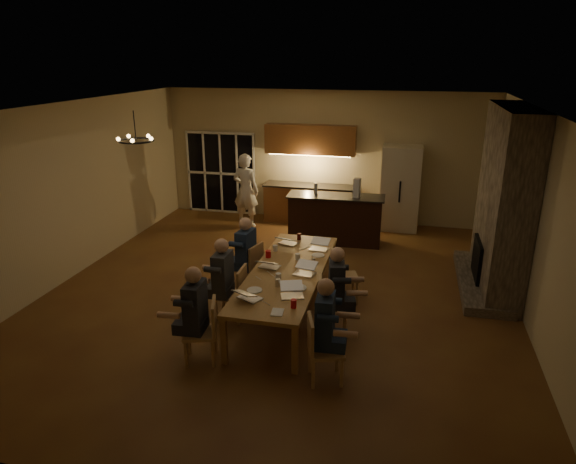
# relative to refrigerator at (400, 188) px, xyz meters

# --- Properties ---
(floor) EXTENTS (9.00, 9.00, 0.00)m
(floor) POSITION_rel_refrigerator_xyz_m (-1.90, -4.15, -1.00)
(floor) COLOR brown
(floor) RESTS_ON ground
(back_wall) EXTENTS (8.00, 0.04, 3.20)m
(back_wall) POSITION_rel_refrigerator_xyz_m (-1.90, 0.37, 0.60)
(back_wall) COLOR tan
(back_wall) RESTS_ON ground
(left_wall) EXTENTS (0.04, 9.00, 3.20)m
(left_wall) POSITION_rel_refrigerator_xyz_m (-5.92, -4.15, 0.60)
(left_wall) COLOR tan
(left_wall) RESTS_ON ground
(right_wall) EXTENTS (0.04, 9.00, 3.20)m
(right_wall) POSITION_rel_refrigerator_xyz_m (2.12, -4.15, 0.60)
(right_wall) COLOR tan
(right_wall) RESTS_ON ground
(ceiling) EXTENTS (8.00, 9.00, 0.04)m
(ceiling) POSITION_rel_refrigerator_xyz_m (-1.90, -4.15, 2.22)
(ceiling) COLOR white
(ceiling) RESTS_ON back_wall
(french_doors) EXTENTS (1.86, 0.08, 2.10)m
(french_doors) POSITION_rel_refrigerator_xyz_m (-4.60, 0.32, 0.05)
(french_doors) COLOR black
(french_doors) RESTS_ON ground
(fireplace) EXTENTS (0.58, 2.50, 3.20)m
(fireplace) POSITION_rel_refrigerator_xyz_m (1.80, -2.95, 0.60)
(fireplace) COLOR #74675B
(fireplace) RESTS_ON ground
(kitchenette) EXTENTS (2.24, 0.68, 2.40)m
(kitchenette) POSITION_rel_refrigerator_xyz_m (-2.20, 0.05, 0.20)
(kitchenette) COLOR brown
(kitchenette) RESTS_ON ground
(refrigerator) EXTENTS (0.90, 0.68, 2.00)m
(refrigerator) POSITION_rel_refrigerator_xyz_m (0.00, 0.00, 0.00)
(refrigerator) COLOR beige
(refrigerator) RESTS_ON ground
(dining_table) EXTENTS (1.10, 3.36, 0.75)m
(dining_table) POSITION_rel_refrigerator_xyz_m (-1.59, -4.78, -0.62)
(dining_table) COLOR #A57442
(dining_table) RESTS_ON ground
(bar_island) EXTENTS (2.13, 0.76, 1.08)m
(bar_island) POSITION_rel_refrigerator_xyz_m (-1.34, -1.31, -0.46)
(bar_island) COLOR black
(bar_island) RESTS_ON ground
(chair_left_near) EXTENTS (0.55, 0.55, 0.89)m
(chair_left_near) POSITION_rel_refrigerator_xyz_m (-2.42, -6.40, -0.55)
(chair_left_near) COLOR tan
(chair_left_near) RESTS_ON ground
(chair_left_mid) EXTENTS (0.45, 0.45, 0.89)m
(chair_left_mid) POSITION_rel_refrigerator_xyz_m (-2.42, -5.21, -0.55)
(chair_left_mid) COLOR tan
(chair_left_mid) RESTS_ON ground
(chair_left_far) EXTENTS (0.54, 0.54, 0.89)m
(chair_left_far) POSITION_rel_refrigerator_xyz_m (-2.49, -4.14, -0.55)
(chair_left_far) COLOR tan
(chair_left_far) RESTS_ON ground
(chair_right_near) EXTENTS (0.55, 0.55, 0.89)m
(chair_right_near) POSITION_rel_refrigerator_xyz_m (-0.69, -6.45, -0.55)
(chair_right_near) COLOR tan
(chair_right_near) RESTS_ON ground
(chair_right_mid) EXTENTS (0.50, 0.50, 0.89)m
(chair_right_mid) POSITION_rel_refrigerator_xyz_m (-0.77, -5.31, -0.55)
(chair_right_mid) COLOR tan
(chair_right_mid) RESTS_ON ground
(chair_right_far) EXTENTS (0.55, 0.55, 0.89)m
(chair_right_far) POSITION_rel_refrigerator_xyz_m (-0.75, -4.12, -0.55)
(chair_right_far) COLOR tan
(chair_right_far) RESTS_ON ground
(person_left_near) EXTENTS (0.64, 0.64, 1.38)m
(person_left_near) POSITION_rel_refrigerator_xyz_m (-2.48, -6.39, -0.31)
(person_left_near) COLOR #202229
(person_left_near) RESTS_ON ground
(person_right_near) EXTENTS (0.63, 0.63, 1.38)m
(person_right_near) POSITION_rel_refrigerator_xyz_m (-0.73, -6.36, -0.31)
(person_right_near) COLOR #1E2F4B
(person_right_near) RESTS_ON ground
(person_left_mid) EXTENTS (0.60, 0.60, 1.38)m
(person_left_mid) POSITION_rel_refrigerator_xyz_m (-2.50, -5.28, -0.31)
(person_left_mid) COLOR #35393F
(person_left_mid) RESTS_ON ground
(person_right_mid) EXTENTS (0.70, 0.70, 1.38)m
(person_right_mid) POSITION_rel_refrigerator_xyz_m (-0.75, -5.24, -0.31)
(person_right_mid) COLOR #202229
(person_right_mid) RESTS_ON ground
(person_left_far) EXTENTS (0.67, 0.67, 1.38)m
(person_left_far) POSITION_rel_refrigerator_xyz_m (-2.47, -4.20, -0.31)
(person_left_far) COLOR #1E2F4B
(person_left_far) RESTS_ON ground
(standing_person) EXTENTS (0.71, 0.53, 1.79)m
(standing_person) POSITION_rel_refrigerator_xyz_m (-3.62, -0.66, -0.11)
(standing_person) COLOR silver
(standing_person) RESTS_ON ground
(chandelier) EXTENTS (0.54, 0.54, 0.03)m
(chandelier) POSITION_rel_refrigerator_xyz_m (-3.91, -5.00, 1.75)
(chandelier) COLOR black
(chandelier) RESTS_ON ceiling
(laptop_a) EXTENTS (0.41, 0.39, 0.23)m
(laptop_a) POSITION_rel_refrigerator_xyz_m (-1.87, -5.88, -0.14)
(laptop_a) COLOR silver
(laptop_a) RESTS_ON dining_table
(laptop_b) EXTENTS (0.39, 0.37, 0.23)m
(laptop_b) POSITION_rel_refrigerator_xyz_m (-1.31, -5.68, -0.14)
(laptop_b) COLOR silver
(laptop_b) RESTS_ON dining_table
(laptop_c) EXTENTS (0.35, 0.32, 0.23)m
(laptop_c) POSITION_rel_refrigerator_xyz_m (-1.90, -4.73, -0.14)
(laptop_c) COLOR silver
(laptop_c) RESTS_ON dining_table
(laptop_d) EXTENTS (0.36, 0.33, 0.23)m
(laptop_d) POSITION_rel_refrigerator_xyz_m (-1.30, -4.88, -0.14)
(laptop_d) COLOR silver
(laptop_d) RESTS_ON dining_table
(laptop_e) EXTENTS (0.39, 0.37, 0.23)m
(laptop_e) POSITION_rel_refrigerator_xyz_m (-1.86, -3.61, -0.14)
(laptop_e) COLOR silver
(laptop_e) RESTS_ON dining_table
(laptop_f) EXTENTS (0.35, 0.32, 0.23)m
(laptop_f) POSITION_rel_refrigerator_xyz_m (-1.27, -3.77, -0.14)
(laptop_f) COLOR silver
(laptop_f) RESTS_ON dining_table
(mug_front) EXTENTS (0.09, 0.09, 0.10)m
(mug_front) POSITION_rel_refrigerator_xyz_m (-1.65, -5.16, -0.20)
(mug_front) COLOR silver
(mug_front) RESTS_ON dining_table
(mug_mid) EXTENTS (0.09, 0.09, 0.10)m
(mug_mid) POSITION_rel_refrigerator_xyz_m (-1.53, -4.31, -0.20)
(mug_mid) COLOR silver
(mug_mid) RESTS_ON dining_table
(mug_back) EXTENTS (0.09, 0.09, 0.10)m
(mug_back) POSITION_rel_refrigerator_xyz_m (-2.00, -4.01, -0.20)
(mug_back) COLOR silver
(mug_back) RESTS_ON dining_table
(redcup_near) EXTENTS (0.08, 0.08, 0.12)m
(redcup_near) POSITION_rel_refrigerator_xyz_m (-1.22, -6.01, -0.19)
(redcup_near) COLOR red
(redcup_near) RESTS_ON dining_table
(redcup_mid) EXTENTS (0.09, 0.09, 0.12)m
(redcup_mid) POSITION_rel_refrigerator_xyz_m (-2.04, -4.33, -0.19)
(redcup_mid) COLOR red
(redcup_mid) RESTS_ON dining_table
(can_silver) EXTENTS (0.07, 0.07, 0.12)m
(can_silver) POSITION_rel_refrigerator_xyz_m (-1.59, -5.41, -0.19)
(can_silver) COLOR #B2B2B7
(can_silver) RESTS_ON dining_table
(can_cola) EXTENTS (0.07, 0.07, 0.12)m
(can_cola) POSITION_rel_refrigerator_xyz_m (-1.72, -3.36, -0.19)
(can_cola) COLOR #3F0F0C
(can_cola) RESTS_ON dining_table
(can_right) EXTENTS (0.07, 0.07, 0.12)m
(can_right) POSITION_rel_refrigerator_xyz_m (-1.23, -4.49, -0.19)
(can_right) COLOR #B2B2B7
(can_right) RESTS_ON dining_table
(plate_near) EXTENTS (0.27, 0.27, 0.02)m
(plate_near) POSITION_rel_refrigerator_xyz_m (-1.30, -5.40, -0.24)
(plate_near) COLOR silver
(plate_near) RESTS_ON dining_table
(plate_left) EXTENTS (0.23, 0.23, 0.02)m
(plate_left) POSITION_rel_refrigerator_xyz_m (-1.88, -5.63, -0.24)
(plate_left) COLOR silver
(plate_left) RESTS_ON dining_table
(plate_far) EXTENTS (0.22, 0.22, 0.02)m
(plate_far) POSITION_rel_refrigerator_xyz_m (-1.23, -4.06, -0.24)
(plate_far) COLOR silver
(plate_far) RESTS_ON dining_table
(notepad) EXTENTS (0.18, 0.23, 0.01)m
(notepad) POSITION_rel_refrigerator_xyz_m (-1.39, -6.19, -0.24)
(notepad) COLOR white
(notepad) RESTS_ON dining_table
(bar_bottle) EXTENTS (0.08, 0.08, 0.24)m
(bar_bottle) POSITION_rel_refrigerator_xyz_m (-1.80, -1.25, 0.20)
(bar_bottle) COLOR #99999E
(bar_bottle) RESTS_ON bar_island
(bar_blender) EXTENTS (0.16, 0.16, 0.42)m
(bar_blender) POSITION_rel_refrigerator_xyz_m (-0.89, -1.35, 0.29)
(bar_blender) COLOR silver
(bar_blender) RESTS_ON bar_island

